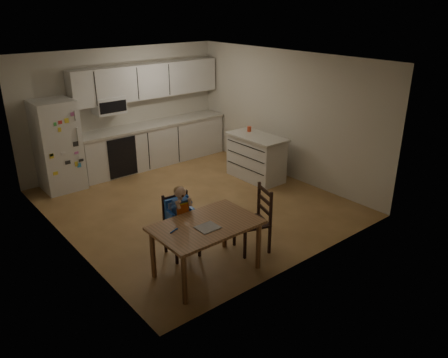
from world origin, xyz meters
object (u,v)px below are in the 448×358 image
kitchen_island (256,157)px  chair_side (258,215)px  dining_table (206,231)px  refrigerator (58,146)px  red_cup (249,129)px  chair_booster (180,213)px

kitchen_island → chair_side: 2.72m
kitchen_island → dining_table: 3.44m
refrigerator → kitchen_island: (3.21, -1.99, -0.40)m
red_cup → chair_side: bearing=-129.8°
dining_table → chair_side: (0.94, 0.02, -0.09)m
red_cup → dining_table: size_ratio=0.08×
kitchen_island → chair_booster: chair_booster is taller
chair_side → red_cup: bearing=158.2°
kitchen_island → red_cup: bearing=73.8°
red_cup → chair_booster: bearing=-148.9°
dining_table → chair_booster: 0.61m
refrigerator → chair_side: 4.23m
red_cup → chair_booster: 3.36m
red_cup → chair_booster: size_ratio=0.10×
dining_table → chair_side: 0.94m
red_cup → dining_table: 3.72m
chair_side → kitchen_island: bearing=155.3°
refrigerator → chair_side: size_ratio=1.79×
kitchen_island → chair_side: bearing=-132.6°
dining_table → chair_side: chair_side is taller
refrigerator → dining_table: size_ratio=1.27×
red_cup → chair_side: (-1.93, -2.32, -0.41)m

